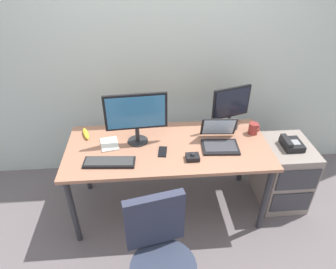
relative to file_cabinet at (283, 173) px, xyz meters
The scene contains 15 objects.
ground_plane 1.18m from the file_cabinet, behind, with size 8.00×8.00×0.00m, color #675E61.
back_wall 1.72m from the file_cabinet, 147.99° to the left, with size 6.00×0.10×2.80m, color silver.
desk 1.19m from the file_cabinet, behind, with size 1.76×0.78×0.75m.
file_cabinet is the anchor object (origin of this frame).
desk_phone 0.36m from the file_cabinet, 116.78° to the right, with size 0.17×0.20×0.09m.
office_chair 1.57m from the file_cabinet, 143.28° to the right, with size 0.52×0.52×0.92m.
monitor_main 1.56m from the file_cabinet, behind, with size 0.53×0.18×0.46m.
monitor_side 0.87m from the file_cabinet, 156.12° to the left, with size 0.37×0.18×0.41m.
keyboard 1.70m from the file_cabinet, behind, with size 0.42×0.17×0.03m.
laptop 0.83m from the file_cabinet, behind, with size 0.33×0.32×0.23m.
trackball_mouse 1.07m from the file_cabinet, 166.45° to the right, with size 0.11×0.09×0.07m.
coffee_mug 0.59m from the file_cabinet, 162.03° to the left, with size 0.09×0.08×0.10m.
paper_notepad 1.70m from the file_cabinet, behind, with size 0.15×0.21×0.01m, color white.
cell_phone 1.27m from the file_cabinet, behind, with size 0.07×0.14×0.01m, color black.
banana 1.93m from the file_cabinet, behind, with size 0.19×0.04×0.04m, color yellow.
Camera 1 is at (-0.17, -2.08, 2.26)m, focal length 31.67 mm.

